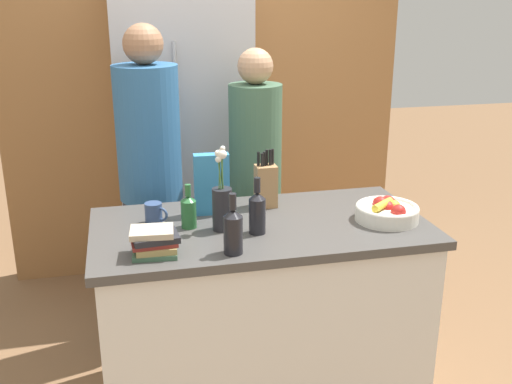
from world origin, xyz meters
name	(u,v)px	position (x,y,z in m)	size (l,w,h in m)	color
kitchen_island	(261,312)	(0.00, 0.00, 0.45)	(1.52, 0.78, 0.91)	silver
back_wall_wood	(205,85)	(0.00, 1.63, 1.30)	(2.72, 0.12, 2.60)	#9E6B3D
refrigerator	(183,142)	(-0.21, 1.27, 1.00)	(0.81, 0.63, 2.00)	#B7B7BC
fruit_bowl	(387,211)	(0.57, -0.09, 0.95)	(0.29, 0.29, 0.10)	silver
knife_block	(266,185)	(0.08, 0.22, 1.02)	(0.10, 0.09, 0.29)	#A87A4C
flower_vase	(222,203)	(-0.18, -0.03, 1.03)	(0.09, 0.09, 0.38)	#232328
cereal_box	(212,184)	(-0.19, 0.18, 1.05)	(0.17, 0.07, 0.29)	teal
coffee_mug	(154,213)	(-0.47, 0.12, 0.95)	(0.10, 0.09, 0.10)	#334770
book_stack	(155,242)	(-0.49, -0.23, 0.96)	(0.20, 0.16, 0.11)	#3D6047
bottle_oil	(257,211)	(-0.04, -0.10, 1.01)	(0.07, 0.07, 0.25)	black
bottle_vinegar	(233,230)	(-0.18, -0.29, 1.01)	(0.08, 0.08, 0.25)	black
bottle_wine	(189,211)	(-0.32, 0.03, 0.99)	(0.07, 0.07, 0.20)	#286633
person_at_sink	(150,171)	(-0.45, 0.66, 1.00)	(0.34, 0.34, 1.76)	#383842
person_in_blue	(255,176)	(0.12, 0.65, 0.93)	(0.29, 0.29, 1.63)	#383842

